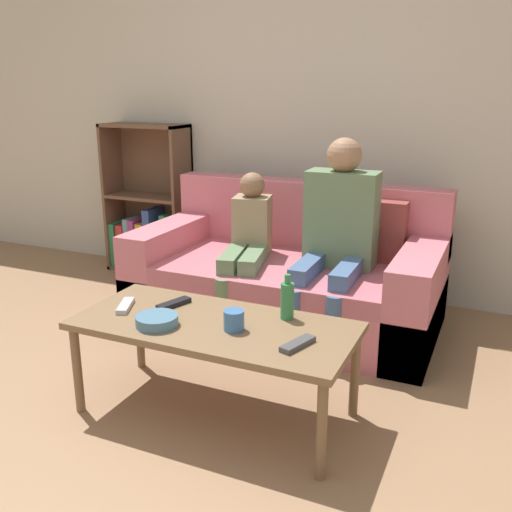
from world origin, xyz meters
TOP-DOWN VIEW (x-y plane):
  - ground_plane at (0.00, 0.00)m, footprint 22.00×22.00m
  - wall_back at (0.00, 2.38)m, footprint 12.00×0.06m
  - couch at (0.13, 1.71)m, footprint 1.79×0.94m
  - bookshelf at (-1.23, 2.22)m, footprint 0.65×0.28m
  - coffee_table at (0.21, 0.59)m, footprint 1.20×0.54m
  - person_adult at (0.44, 1.63)m, footprint 0.40×0.65m
  - person_child at (-0.09, 1.56)m, footprint 0.35×0.67m
  - cup_near at (0.32, 0.55)m, footprint 0.09×0.09m
  - tv_remote_0 at (0.62, 0.51)m, footprint 0.10×0.18m
  - tv_remote_1 at (-0.23, 0.57)m, footprint 0.11×0.18m
  - tv_remote_2 at (-0.04, 0.68)m, footprint 0.10×0.18m
  - snack_bowl at (0.01, 0.46)m, footprint 0.18×0.18m
  - bottle at (0.48, 0.76)m, footprint 0.06×0.06m

SIDE VIEW (x-z plane):
  - ground_plane at x=0.00m, z-range 0.00..0.00m
  - couch at x=0.13m, z-range -0.14..0.68m
  - coffee_table at x=0.21m, z-range 0.18..0.61m
  - bookshelf at x=-1.23m, z-range -0.16..0.97m
  - tv_remote_0 at x=0.62m, z-range 0.43..0.46m
  - tv_remote_1 at x=-0.23m, z-range 0.43..0.46m
  - tv_remote_2 at x=-0.04m, z-range 0.43..0.46m
  - snack_bowl at x=0.01m, z-range 0.43..0.48m
  - cup_near at x=0.32m, z-range 0.43..0.52m
  - person_child at x=-0.09m, z-range 0.05..0.95m
  - bottle at x=0.48m, z-range 0.42..0.62m
  - person_adult at x=0.44m, z-range 0.07..1.20m
  - wall_back at x=0.00m, z-range 0.00..2.60m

